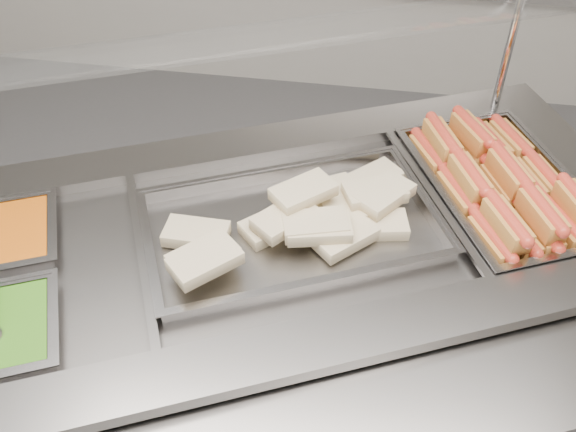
% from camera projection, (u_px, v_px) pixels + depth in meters
% --- Properties ---
extents(steam_counter, '(2.10, 1.58, 0.92)m').
position_uv_depth(steam_counter, '(271.00, 341.00, 1.87)').
color(steam_counter, slate).
rests_on(steam_counter, ground).
extents(tray_rail, '(1.78, 1.08, 0.05)m').
position_uv_depth(tray_rail, '(336.00, 427.00, 1.22)').
color(tray_rail, gray).
rests_on(tray_rail, steam_counter).
extents(sneeze_guard, '(1.65, 0.98, 0.45)m').
position_uv_depth(sneeze_guard, '(240.00, 44.00, 1.47)').
color(sneeze_guard, silver).
rests_on(sneeze_guard, steam_counter).
extents(pan_hotdogs, '(0.55, 0.66, 0.10)m').
position_uv_depth(pan_hotdogs, '(499.00, 194.00, 1.72)').
color(pan_hotdogs, gray).
rests_on(pan_hotdogs, steam_counter).
extents(pan_wraps, '(0.80, 0.66, 0.07)m').
position_uv_depth(pan_wraps, '(292.00, 230.00, 1.59)').
color(pan_wraps, gray).
rests_on(pan_wraps, steam_counter).
extents(hotdogs_in_buns, '(0.50, 0.60, 0.12)m').
position_uv_depth(hotdogs_in_buns, '(502.00, 183.00, 1.68)').
color(hotdogs_in_buns, '#A95423').
rests_on(hotdogs_in_buns, pan_hotdogs).
extents(tortilla_wraps, '(0.60, 0.59, 0.10)m').
position_uv_depth(tortilla_wraps, '(313.00, 217.00, 1.57)').
color(tortilla_wraps, tan).
rests_on(tortilla_wraps, pan_wraps).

